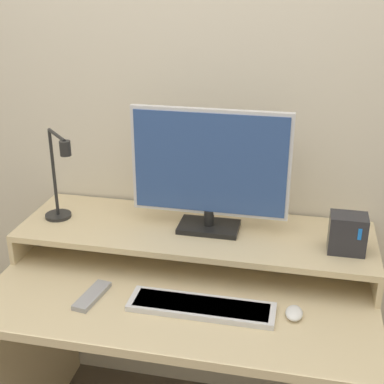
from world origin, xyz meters
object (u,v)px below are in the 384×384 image
at_px(desk_lamp, 59,183).
at_px(mouse, 294,313).
at_px(router_dock, 348,233).
at_px(remote_control, 92,296).
at_px(monitor, 210,169).
at_px(keyboard, 201,307).

bearing_deg(desk_lamp, mouse, -16.03).
bearing_deg(router_dock, mouse, -121.85).
xyz_separation_m(mouse, remote_control, (-0.64, -0.04, -0.01)).
bearing_deg(desk_lamp, monitor, 6.17).
relative_size(monitor, router_dock, 4.22).
bearing_deg(router_dock, remote_control, -160.55).
height_order(monitor, remote_control, monitor).
distance_m(keyboard, remote_control, 0.35).
relative_size(router_dock, mouse, 1.68).
relative_size(monitor, mouse, 7.07).
bearing_deg(remote_control, router_dock, 19.45).
relative_size(desk_lamp, keyboard, 0.76).
xyz_separation_m(keyboard, remote_control, (-0.35, -0.01, -0.00)).
bearing_deg(keyboard, router_dock, 31.49).
xyz_separation_m(router_dock, keyboard, (-0.43, -0.26, -0.17)).
distance_m(monitor, remote_control, 0.57).
relative_size(monitor, remote_control, 3.20).
relative_size(desk_lamp, remote_control, 2.01).
bearing_deg(mouse, desk_lamp, 163.97).
distance_m(keyboard, mouse, 0.28).
height_order(router_dock, remote_control, router_dock).
bearing_deg(monitor, desk_lamp, -173.83).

